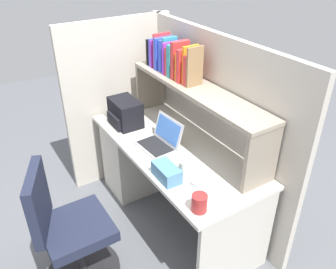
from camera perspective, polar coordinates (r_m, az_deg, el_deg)
name	(u,v)px	position (r m, az deg, el deg)	size (l,w,h in m)	color
ground_plane	(173,216)	(3.14, 0.79, -13.21)	(8.00, 8.00, 0.00)	#595B60
desk	(150,157)	(3.15, -3.00, -3.68)	(1.60, 0.70, 0.73)	beige
cubicle_partition_rear	(212,128)	(2.86, 7.32, 1.04)	(1.84, 0.05, 1.55)	#BCB5A8
cubicle_partition_left	(120,102)	(3.31, -7.88, 5.25)	(0.05, 1.06, 1.55)	#BCB5A8
overhead_hutch	(196,99)	(2.62, 4.66, 5.85)	(1.44, 0.28, 0.45)	gray
reference_books_on_shelf	(174,59)	(2.78, 0.96, 12.39)	(0.61, 0.18, 0.29)	black
laptop	(161,140)	(2.66, -1.23, -0.98)	(0.33, 0.28, 0.22)	#B7BABF
backpack	(125,113)	(2.96, -7.13, 3.55)	(0.30, 0.23, 0.23)	black
computer_mouse	(199,182)	(2.31, 5.16, -7.80)	(0.06, 0.10, 0.03)	silver
paper_cup	(185,168)	(2.37, 2.76, -5.46)	(0.08, 0.08, 0.10)	white
tissue_box	(167,172)	(2.33, -0.25, -6.23)	(0.22, 0.12, 0.10)	teal
snack_canister	(199,203)	(2.09, 5.18, -11.15)	(0.10, 0.10, 0.11)	maroon
office_chair	(69,235)	(2.53, -15.93, -15.63)	(0.53, 0.55, 0.93)	black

